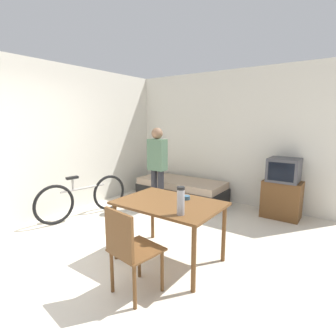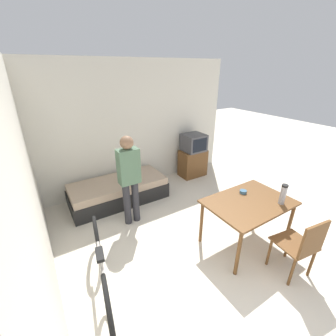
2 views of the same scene
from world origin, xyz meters
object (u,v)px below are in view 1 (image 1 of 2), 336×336
wooden_chair (129,247)px  bicycle (84,198)px  daybed (181,190)px  tv (282,189)px  person_standing (157,163)px  thermos_flask (181,200)px  mate_bowl (186,198)px  dining_table (169,209)px

wooden_chair → bicycle: wooden_chair is taller
daybed → tv: (2.01, 0.16, 0.30)m
person_standing → tv: bearing=24.6°
tv → thermos_flask: size_ratio=3.55×
daybed → wooden_chair: size_ratio=2.10×
thermos_flask → mate_bowl: thermos_flask is taller
person_standing → thermos_flask: (1.60, -1.67, 0.00)m
daybed → dining_table: dining_table is taller
dining_table → bicycle: (-2.10, 0.33, -0.32)m
daybed → person_standing: (-0.05, -0.78, 0.69)m
dining_table → bicycle: size_ratio=0.72×
daybed → mate_bowl: size_ratio=18.08×
tv → wooden_chair: bearing=-102.9°
mate_bowl → person_standing: bearing=139.0°
mate_bowl → dining_table: bearing=-116.9°
wooden_chair → person_standing: person_standing is taller
thermos_flask → mate_bowl: bearing=116.0°
dining_table → wooden_chair: 0.80m
daybed → dining_table: (1.22, -2.17, 0.44)m
dining_table → daybed: bearing=119.2°
dining_table → mate_bowl: 0.26m
wooden_chair → thermos_flask: thermos_flask is taller
daybed → thermos_flask: bearing=-57.6°
tv → person_standing: person_standing is taller
dining_table → wooden_chair: (0.08, -0.78, -0.15)m
tv → bicycle: bearing=-145.2°
tv → dining_table: bearing=-108.7°
tv → daybed: bearing=-175.4°
tv → bicycle: size_ratio=0.63×
daybed → mate_bowl: bearing=-56.1°
dining_table → mate_bowl: size_ratio=11.67×
dining_table → thermos_flask: bearing=-38.9°
mate_bowl → bicycle: bearing=176.9°
daybed → person_standing: 1.04m
tv → wooden_chair: 3.20m
daybed → tv: tv is taller
wooden_chair → mate_bowl: 1.02m
person_standing → mate_bowl: size_ratio=14.92×
bicycle → person_standing: (0.84, 1.07, 0.56)m
tv → wooden_chair: (-0.71, -3.12, -0.01)m
daybed → thermos_flask: 2.98m
daybed → wooden_chair: (1.29, -2.96, 0.30)m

